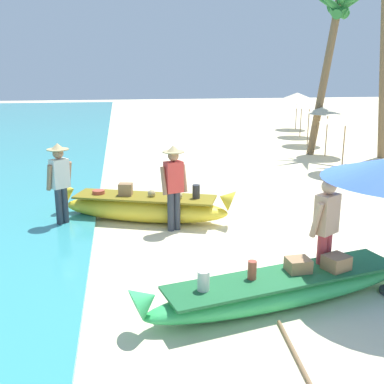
{
  "coord_description": "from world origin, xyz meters",
  "views": [
    {
      "loc": [
        -2.9,
        -7.36,
        3.34
      ],
      "look_at": [
        -1.55,
        1.53,
        0.9
      ],
      "focal_mm": 44.23,
      "sensor_mm": 36.0,
      "label": 1
    }
  ],
  "objects_px": {
    "person_tourist_customer": "(326,228)",
    "person_vendor_assistant": "(60,180)",
    "paddle": "(303,370)",
    "boat_yellow_midground": "(145,207)",
    "boat_green_foreground": "(285,287)",
    "palm_tree_tall_inland": "(337,19)",
    "person_vendor_hatted": "(174,182)"
  },
  "relations": [
    {
      "from": "palm_tree_tall_inland",
      "to": "person_vendor_hatted",
      "type": "bearing_deg",
      "value": -131.29
    },
    {
      "from": "boat_green_foreground",
      "to": "person_vendor_assistant",
      "type": "distance_m",
      "value": 5.29
    },
    {
      "from": "person_tourist_customer",
      "to": "person_vendor_assistant",
      "type": "bearing_deg",
      "value": 140.39
    },
    {
      "from": "boat_yellow_midground",
      "to": "paddle",
      "type": "bearing_deg",
      "value": -75.37
    },
    {
      "from": "boat_green_foreground",
      "to": "person_vendor_hatted",
      "type": "xyz_separation_m",
      "value": [
        -1.22,
        3.36,
        0.77
      ]
    },
    {
      "from": "boat_green_foreground",
      "to": "person_vendor_assistant",
      "type": "xyz_separation_m",
      "value": [
        -3.52,
        3.87,
        0.79
      ]
    },
    {
      "from": "boat_green_foreground",
      "to": "boat_yellow_midground",
      "type": "distance_m",
      "value": 4.4
    },
    {
      "from": "boat_yellow_midground",
      "to": "paddle",
      "type": "relative_size",
      "value": 2.38
    },
    {
      "from": "person_tourist_customer",
      "to": "boat_green_foreground",
      "type": "bearing_deg",
      "value": -153.04
    },
    {
      "from": "person_vendor_hatted",
      "to": "palm_tree_tall_inland",
      "type": "xyz_separation_m",
      "value": [
        6.79,
        7.74,
        3.88
      ]
    },
    {
      "from": "person_vendor_hatted",
      "to": "person_vendor_assistant",
      "type": "height_order",
      "value": "person_vendor_assistant"
    },
    {
      "from": "boat_yellow_midground",
      "to": "boat_green_foreground",
      "type": "bearing_deg",
      "value": -66.17
    },
    {
      "from": "boat_green_foreground",
      "to": "person_vendor_assistant",
      "type": "relative_size",
      "value": 2.5
    },
    {
      "from": "boat_green_foreground",
      "to": "palm_tree_tall_inland",
      "type": "bearing_deg",
      "value": 63.32
    },
    {
      "from": "person_vendor_assistant",
      "to": "palm_tree_tall_inland",
      "type": "relative_size",
      "value": 0.3
    },
    {
      "from": "person_vendor_assistant",
      "to": "person_tourist_customer",
      "type": "bearing_deg",
      "value": -39.61
    },
    {
      "from": "boat_green_foreground",
      "to": "boat_yellow_midground",
      "type": "xyz_separation_m",
      "value": [
        -1.78,
        4.02,
        0.07
      ]
    },
    {
      "from": "boat_yellow_midground",
      "to": "person_vendor_assistant",
      "type": "relative_size",
      "value": 2.16
    },
    {
      "from": "person_vendor_assistant",
      "to": "paddle",
      "type": "relative_size",
      "value": 1.1
    },
    {
      "from": "boat_yellow_midground",
      "to": "palm_tree_tall_inland",
      "type": "height_order",
      "value": "palm_tree_tall_inland"
    },
    {
      "from": "person_vendor_hatted",
      "to": "palm_tree_tall_inland",
      "type": "height_order",
      "value": "palm_tree_tall_inland"
    },
    {
      "from": "boat_green_foreground",
      "to": "person_tourist_customer",
      "type": "bearing_deg",
      "value": 26.96
    },
    {
      "from": "person_vendor_hatted",
      "to": "palm_tree_tall_inland",
      "type": "relative_size",
      "value": 0.29
    },
    {
      "from": "person_tourist_customer",
      "to": "person_vendor_assistant",
      "type": "height_order",
      "value": "person_vendor_assistant"
    },
    {
      "from": "palm_tree_tall_inland",
      "to": "boat_yellow_midground",
      "type": "bearing_deg",
      "value": -136.11
    },
    {
      "from": "paddle",
      "to": "boat_yellow_midground",
      "type": "bearing_deg",
      "value": 104.63
    },
    {
      "from": "person_tourist_customer",
      "to": "boat_yellow_midground",
      "type": "bearing_deg",
      "value": 124.27
    },
    {
      "from": "person_tourist_customer",
      "to": "person_vendor_assistant",
      "type": "distance_m",
      "value": 5.49
    },
    {
      "from": "person_tourist_customer",
      "to": "person_vendor_assistant",
      "type": "xyz_separation_m",
      "value": [
        -4.23,
        3.5,
        0.06
      ]
    },
    {
      "from": "person_vendor_hatted",
      "to": "person_vendor_assistant",
      "type": "relative_size",
      "value": 0.99
    },
    {
      "from": "palm_tree_tall_inland",
      "to": "boat_green_foreground",
      "type": "bearing_deg",
      "value": -116.68
    },
    {
      "from": "boat_yellow_midground",
      "to": "person_vendor_hatted",
      "type": "height_order",
      "value": "person_vendor_hatted"
    }
  ]
}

